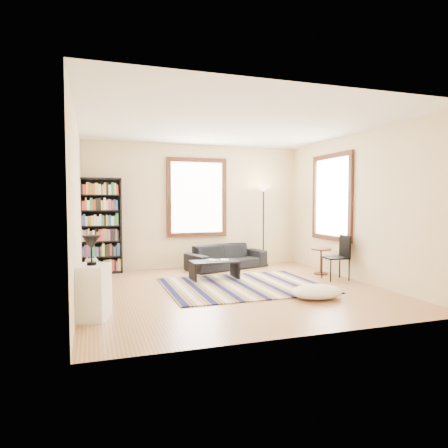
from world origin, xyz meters
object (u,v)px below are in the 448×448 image
object	(u,v)px
bookshelf	(100,226)
side_table	(321,261)
floor_lamp	(263,226)
dog	(90,274)
floor_cushion	(317,292)
folding_chair	(335,258)
coffee_table	(214,270)
white_cabinet	(92,292)
sofa	(227,257)

from	to	relation	value
bookshelf	side_table	xyz separation A→B (m)	(4.34, -1.57, -0.73)
floor_lamp	dog	size ratio (longest dim) A/B	3.21
floor_lamp	dog	bearing A→B (deg)	-159.11
side_table	floor_cushion	bearing A→B (deg)	-123.71
floor_lamp	folding_chair	xyz separation A→B (m)	(0.63, -1.99, -0.50)
coffee_table	white_cabinet	bearing A→B (deg)	-138.31
floor_cushion	bookshelf	bearing A→B (deg)	133.53
floor_lamp	folding_chair	world-z (taller)	floor_lamp
coffee_table	folding_chair	world-z (taller)	folding_chair
bookshelf	white_cabinet	bearing A→B (deg)	-92.72
floor_cushion	folding_chair	size ratio (longest dim) A/B	0.97
bookshelf	floor_lamp	distance (m)	3.66
folding_chair	white_cabinet	world-z (taller)	folding_chair
bookshelf	sofa	bearing A→B (deg)	-5.68
bookshelf	coffee_table	world-z (taller)	bookshelf
coffee_table	floor_cushion	xyz separation A→B (m)	(1.08, -1.96, -0.08)
sofa	coffee_table	distance (m)	1.27
folding_chair	dog	world-z (taller)	folding_chair
coffee_table	white_cabinet	size ratio (longest dim) A/B	1.29
bookshelf	dog	world-z (taller)	bookshelf
bookshelf	coffee_table	xyz separation A→B (m)	(2.09, -1.37, -0.82)
side_table	bookshelf	bearing A→B (deg)	160.16
sofa	coffee_table	size ratio (longest dim) A/B	2.04
floor_cushion	dog	world-z (taller)	dog
bookshelf	floor_lamp	bearing A→B (deg)	-2.66
white_cabinet	coffee_table	bearing A→B (deg)	58.50
floor_cushion	side_table	xyz separation A→B (m)	(1.18, 1.76, 0.17)
floor_cushion	folding_chair	xyz separation A→B (m)	(1.13, 1.17, 0.33)
dog	folding_chair	bearing A→B (deg)	-17.29
dog	side_table	bearing A→B (deg)	-9.81
sofa	floor_lamp	distance (m)	1.16
white_cabinet	side_table	bearing A→B (deg)	38.69
folding_chair	dog	distance (m)	4.52
bookshelf	floor_lamp	size ratio (longest dim) A/B	1.08
folding_chair	dog	xyz separation A→B (m)	(-4.49, 0.51, -0.14)
floor_lamp	side_table	xyz separation A→B (m)	(0.68, -1.40, -0.66)
coffee_table	folding_chair	size ratio (longest dim) A/B	1.05
sofa	side_table	bearing A→B (deg)	-56.80
white_cabinet	bookshelf	bearing A→B (deg)	104.08
dog	floor_cushion	bearing A→B (deg)	-37.40
floor_lamp	coffee_table	bearing A→B (deg)	-142.57
side_table	white_cabinet	bearing A→B (deg)	-158.11
floor_cushion	white_cabinet	world-z (taller)	white_cabinet
side_table	sofa	bearing A→B (deg)	141.43
dog	floor_lamp	bearing A→B (deg)	10.11
floor_cushion	floor_lamp	bearing A→B (deg)	81.10
bookshelf	folding_chair	size ratio (longest dim) A/B	2.33
bookshelf	white_cabinet	xyz separation A→B (m)	(-0.16, -3.37, -0.65)
floor_cushion	coffee_table	bearing A→B (deg)	118.77
bookshelf	white_cabinet	distance (m)	3.44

